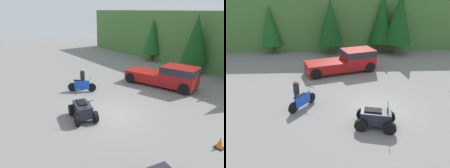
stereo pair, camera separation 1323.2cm
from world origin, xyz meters
The scene contains 10 objects.
ground_plane centered at (0.00, 0.00, 0.00)m, with size 80.00×80.00×0.00m, color slate.
hillside_backdrop centered at (0.00, 16.00, 2.97)m, with size 44.00×6.00×5.93m.
tree_left centered at (-9.03, 12.74, 2.93)m, with size 2.20×2.20×4.99m.
tree_mid_left centered at (-2.70, 12.09, 3.36)m, with size 2.51×2.51×5.72m.
tree_mid_right centered at (2.82, 12.55, 3.57)m, with size 2.67×2.67×6.07m.
tree_right centered at (4.35, 11.76, 3.82)m, with size 2.86×2.86×6.50m.
pickup_truck_red centered at (-1.34, 6.67, 0.97)m, with size 6.17×3.60×1.83m.
dirt_bike centered at (-4.53, 0.51, 0.47)m, with size 1.44×1.77×1.14m.
quad_atv centered at (-0.57, -1.61, 0.52)m, with size 2.30×1.69×1.29m.
rider_person centered at (-4.89, 0.79, 0.93)m, with size 0.49×0.49×1.72m.
Camera 2 is at (-2.91, -11.03, 6.67)m, focal length 35.00 mm.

